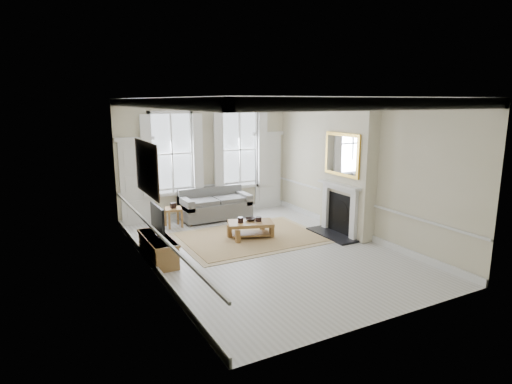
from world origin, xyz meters
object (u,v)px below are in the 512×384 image
side_table (173,212)px  coffee_table (250,225)px  tv_stand (158,249)px  sofa (215,206)px

side_table → coffee_table: (1.39, -1.83, -0.09)m
side_table → tv_stand: same height
sofa → side_table: (-1.30, -0.26, 0.05)m
sofa → side_table: 1.33m
sofa → coffee_table: size_ratio=1.57×
sofa → coffee_table: sofa is taller
sofa → tv_stand: (-2.36, -2.52, -0.10)m
sofa → side_table: sofa is taller
coffee_table → tv_stand: (-2.45, -0.44, -0.07)m
sofa → tv_stand: sofa is taller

